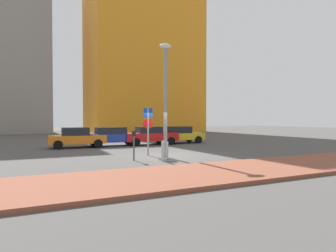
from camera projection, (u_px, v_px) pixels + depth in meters
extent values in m
plane|color=#4C4947|center=(169.00, 156.00, 16.64)|extent=(120.00, 120.00, 0.00)
cube|color=brown|center=(231.00, 171.00, 11.40)|extent=(40.00, 4.01, 0.14)
cube|color=orange|center=(77.00, 139.00, 21.46)|extent=(4.13, 1.93, 0.61)
cube|color=black|center=(75.00, 131.00, 21.39)|extent=(1.95, 1.70, 0.57)
cylinder|color=black|center=(94.00, 142.00, 22.82)|extent=(0.65, 0.24, 0.64)
cylinder|color=black|center=(98.00, 144.00, 21.19)|extent=(0.65, 0.24, 0.64)
cylinder|color=black|center=(57.00, 143.00, 21.74)|extent=(0.65, 0.24, 0.64)
cylinder|color=black|center=(58.00, 145.00, 20.11)|extent=(0.65, 0.24, 0.64)
cube|color=#1E389E|center=(113.00, 138.00, 22.88)|extent=(4.30, 1.73, 0.65)
cube|color=black|center=(111.00, 130.00, 22.79)|extent=(2.31, 1.56, 0.53)
cylinder|color=black|center=(128.00, 141.00, 24.24)|extent=(0.64, 0.23, 0.64)
cylinder|color=black|center=(134.00, 142.00, 22.73)|extent=(0.64, 0.23, 0.64)
cylinder|color=black|center=(93.00, 142.00, 23.05)|extent=(0.64, 0.23, 0.64)
cylinder|color=black|center=(97.00, 143.00, 21.54)|extent=(0.64, 0.23, 0.64)
cube|color=red|center=(151.00, 137.00, 23.96)|extent=(4.48, 1.95, 0.67)
cube|color=black|center=(149.00, 130.00, 23.89)|extent=(2.02, 1.69, 0.50)
cylinder|color=black|center=(163.00, 140.00, 25.34)|extent=(0.65, 0.25, 0.64)
cylinder|color=black|center=(171.00, 141.00, 23.74)|extent=(0.65, 0.25, 0.64)
cylinder|color=black|center=(130.00, 141.00, 24.20)|extent=(0.65, 0.25, 0.64)
cylinder|color=black|center=(136.00, 142.00, 22.60)|extent=(0.65, 0.25, 0.64)
cube|color=gold|center=(178.00, 136.00, 25.37)|extent=(4.57, 1.80, 0.59)
cube|color=black|center=(178.00, 130.00, 25.34)|extent=(2.09, 1.61, 0.57)
cylinder|color=black|center=(189.00, 138.00, 26.78)|extent=(0.64, 0.23, 0.64)
cylinder|color=black|center=(198.00, 140.00, 25.22)|extent=(0.64, 0.23, 0.64)
cylinder|color=black|center=(158.00, 139.00, 25.52)|extent=(0.64, 0.23, 0.64)
cylinder|color=black|center=(166.00, 141.00, 23.97)|extent=(0.64, 0.23, 0.64)
cylinder|color=gray|center=(148.00, 131.00, 16.79)|extent=(0.10, 0.10, 2.81)
cube|color=#1447B7|center=(148.00, 113.00, 16.77)|extent=(0.55, 0.08, 0.55)
cylinder|color=red|center=(148.00, 123.00, 16.78)|extent=(0.60, 0.08, 0.60)
cylinder|color=#4C4C51|center=(134.00, 148.00, 14.78)|extent=(0.08, 0.08, 1.25)
cube|color=black|center=(134.00, 134.00, 14.76)|extent=(0.18, 0.14, 0.28)
cylinder|color=gray|center=(165.00, 103.00, 15.95)|extent=(0.20, 0.20, 6.02)
ellipsoid|color=silver|center=(165.00, 46.00, 15.87)|extent=(0.70, 0.36, 0.30)
cylinder|color=#B7B7BC|center=(167.00, 150.00, 15.38)|extent=(0.14, 0.14, 0.92)
cylinder|color=#B7B7BC|center=(163.00, 151.00, 14.50)|extent=(0.18, 0.18, 1.03)
cube|color=orange|center=(142.00, 45.00, 50.26)|extent=(18.18, 13.17, 30.12)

